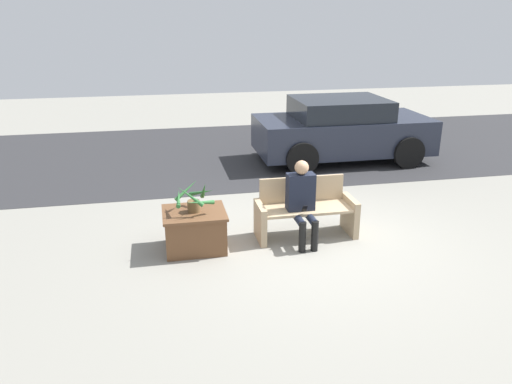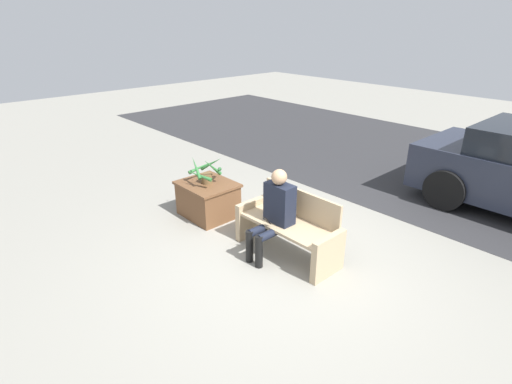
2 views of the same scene
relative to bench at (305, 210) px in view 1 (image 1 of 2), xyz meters
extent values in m
plane|color=gray|center=(0.09, -0.28, -0.40)|extent=(30.00, 30.00, 0.00)
cube|color=#2D2D30|center=(0.09, 5.03, -0.40)|extent=(20.00, 6.00, 0.01)
cube|color=tan|center=(-0.71, -0.05, -0.12)|extent=(0.09, 0.58, 0.57)
cube|color=tan|center=(0.71, -0.05, -0.12)|extent=(0.09, 0.58, 0.57)
cube|color=tan|center=(0.00, -0.05, 0.05)|extent=(1.33, 0.53, 0.04)
cube|color=tan|center=(0.00, 0.22, 0.27)|extent=(1.33, 0.04, 0.40)
cube|color=black|center=(-0.11, -0.10, 0.34)|extent=(0.41, 0.22, 0.55)
sphere|color=tan|center=(-0.11, -0.12, 0.72)|extent=(0.21, 0.21, 0.21)
cylinder|color=black|center=(-0.20, -0.33, 0.01)|extent=(0.11, 0.46, 0.11)
cylinder|color=black|center=(-0.02, -0.33, 0.01)|extent=(0.11, 0.46, 0.11)
cylinder|color=black|center=(-0.20, -0.56, -0.18)|extent=(0.10, 0.10, 0.46)
cylinder|color=black|center=(-0.02, -0.56, -0.18)|extent=(0.10, 0.10, 0.46)
cube|color=black|center=(-0.11, -0.33, 0.16)|extent=(0.07, 0.09, 0.12)
cube|color=brown|center=(-1.69, -0.14, -0.12)|extent=(0.84, 0.71, 0.57)
cube|color=brown|center=(-1.69, -0.14, 0.15)|extent=(0.89, 0.76, 0.04)
cylinder|color=brown|center=(-1.69, -0.14, 0.25)|extent=(0.18, 0.18, 0.16)
cone|color=#2D6B33|center=(-1.54, -0.13, 0.48)|extent=(0.09, 0.35, 0.34)
cone|color=#2D6B33|center=(-1.56, 0.01, 0.40)|extent=(0.36, 0.32, 0.19)
cone|color=#2D6B33|center=(-1.77, 0.02, 0.44)|extent=(0.37, 0.24, 0.27)
cone|color=#2D6B33|center=(-1.89, -0.13, 0.38)|extent=(0.10, 0.43, 0.15)
cone|color=#2D6B33|center=(-1.74, -0.30, 0.46)|extent=(0.38, 0.16, 0.30)
cone|color=#2D6B33|center=(-1.61, -0.33, 0.37)|extent=(0.42, 0.22, 0.14)
cube|color=#232838|center=(2.03, 3.85, 0.21)|extent=(3.91, 1.80, 0.77)
cube|color=black|center=(1.94, 3.85, 0.81)|extent=(2.03, 1.66, 0.44)
cylinder|color=black|center=(3.25, 2.95, -0.05)|extent=(0.70, 0.18, 0.70)
cylinder|color=black|center=(3.25, 4.75, -0.05)|extent=(0.70, 0.18, 0.70)
cylinder|color=black|center=(0.82, 2.95, -0.05)|extent=(0.70, 0.18, 0.70)
cylinder|color=black|center=(0.82, 4.75, -0.05)|extent=(0.70, 0.18, 0.70)
camera|label=1|loc=(-2.12, -6.74, 2.82)|focal=35.00mm
camera|label=2|loc=(3.22, -3.58, 2.59)|focal=28.00mm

